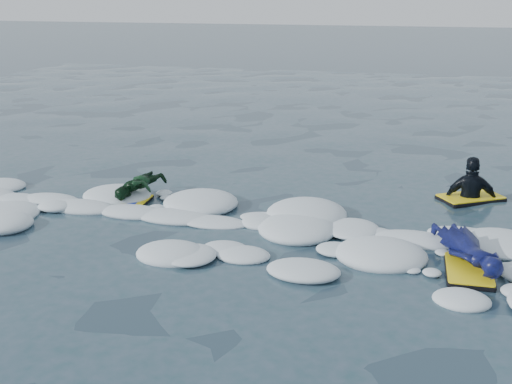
% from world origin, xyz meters
% --- Properties ---
extents(ground, '(120.00, 120.00, 0.00)m').
position_xyz_m(ground, '(0.00, 0.00, 0.00)').
color(ground, '#162C34').
rests_on(ground, ground).
extents(foam_band, '(12.00, 3.10, 0.30)m').
position_xyz_m(foam_band, '(0.00, 1.03, 0.00)').
color(foam_band, white).
rests_on(foam_band, ground).
extents(prone_woman_unit, '(1.13, 1.68, 0.41)m').
position_xyz_m(prone_woman_unit, '(3.00, 0.67, 0.21)').
color(prone_woman_unit, black).
rests_on(prone_woman_unit, ground).
extents(prone_child_unit, '(0.81, 1.20, 0.42)m').
position_xyz_m(prone_child_unit, '(-2.32, 2.13, 0.22)').
color(prone_child_unit, black).
rests_on(prone_child_unit, ground).
extents(waiting_rider_unit, '(1.23, 1.09, 1.62)m').
position_xyz_m(waiting_rider_unit, '(3.18, 3.57, -0.03)').
color(waiting_rider_unit, black).
rests_on(waiting_rider_unit, ground).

